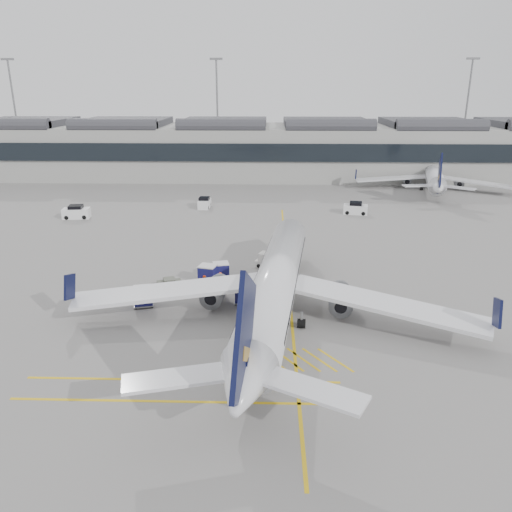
{
  "coord_description": "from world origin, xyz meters",
  "views": [
    {
      "loc": [
        7.99,
        -39.96,
        19.6
      ],
      "look_at": [
        6.71,
        5.17,
        4.0
      ],
      "focal_mm": 35.0,
      "sensor_mm": 36.0,
      "label": 1
    }
  ],
  "objects_px": {
    "ramp_agent_a": "(221,282)",
    "ramp_agent_b": "(204,284)",
    "airliner_main": "(275,285)",
    "pushback_tug": "(170,285)",
    "belt_loader": "(273,262)",
    "baggage_cart_a": "(244,294)"
  },
  "relations": [
    {
      "from": "airliner_main",
      "to": "ramp_agent_a",
      "type": "relative_size",
      "value": 19.94
    },
    {
      "from": "airliner_main",
      "to": "ramp_agent_b",
      "type": "height_order",
      "value": "airliner_main"
    },
    {
      "from": "ramp_agent_a",
      "to": "ramp_agent_b",
      "type": "height_order",
      "value": "ramp_agent_a"
    },
    {
      "from": "airliner_main",
      "to": "belt_loader",
      "type": "bearing_deg",
      "value": 97.54
    },
    {
      "from": "airliner_main",
      "to": "ramp_agent_b",
      "type": "relative_size",
      "value": 21.94
    },
    {
      "from": "airliner_main",
      "to": "ramp_agent_a",
      "type": "height_order",
      "value": "airliner_main"
    },
    {
      "from": "airliner_main",
      "to": "baggage_cart_a",
      "type": "bearing_deg",
      "value": 143.93
    },
    {
      "from": "belt_loader",
      "to": "baggage_cart_a",
      "type": "relative_size",
      "value": 2.89
    },
    {
      "from": "airliner_main",
      "to": "belt_loader",
      "type": "distance_m",
      "value": 12.8
    },
    {
      "from": "baggage_cart_a",
      "to": "belt_loader",
      "type": "bearing_deg",
      "value": 79.96
    },
    {
      "from": "pushback_tug",
      "to": "airliner_main",
      "type": "bearing_deg",
      "value": -45.88
    },
    {
      "from": "airliner_main",
      "to": "belt_loader",
      "type": "height_order",
      "value": "airliner_main"
    },
    {
      "from": "ramp_agent_b",
      "to": "pushback_tug",
      "type": "distance_m",
      "value": 3.52
    },
    {
      "from": "ramp_agent_b",
      "to": "pushback_tug",
      "type": "bearing_deg",
      "value": -28.68
    },
    {
      "from": "airliner_main",
      "to": "baggage_cart_a",
      "type": "relative_size",
      "value": 22.0
    },
    {
      "from": "pushback_tug",
      "to": "baggage_cart_a",
      "type": "bearing_deg",
      "value": -38.55
    },
    {
      "from": "baggage_cart_a",
      "to": "pushback_tug",
      "type": "distance_m",
      "value": 8.1
    },
    {
      "from": "airliner_main",
      "to": "ramp_agent_a",
      "type": "bearing_deg",
      "value": 140.3
    },
    {
      "from": "ramp_agent_b",
      "to": "belt_loader",
      "type": "bearing_deg",
      "value": -158.51
    },
    {
      "from": "ramp_agent_b",
      "to": "pushback_tug",
      "type": "xyz_separation_m",
      "value": [
        -3.5,
        0.22,
        -0.3
      ]
    },
    {
      "from": "ramp_agent_a",
      "to": "pushback_tug",
      "type": "xyz_separation_m",
      "value": [
        -5.15,
        -0.1,
        -0.39
      ]
    },
    {
      "from": "ramp_agent_b",
      "to": "ramp_agent_a",
      "type": "bearing_deg",
      "value": 165.64
    }
  ]
}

